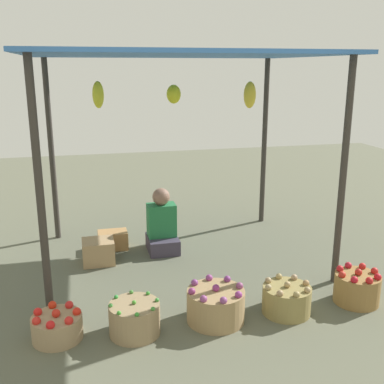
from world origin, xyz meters
TOP-DOWN VIEW (x-y plane):
  - ground_plane at (0.00, 0.00)m, footprint 14.00×14.00m
  - market_stall_structure at (0.00, 0.01)m, footprint 3.16×2.33m
  - vendor_person at (-0.17, 0.26)m, footprint 0.36×0.44m
  - basket_red_tomatoes at (-1.35, -1.42)m, footprint 0.41×0.41m
  - basket_green_chilies at (-0.72, -1.50)m, footprint 0.43×0.43m
  - basket_purple_onions at (0.00, -1.46)m, footprint 0.51×0.51m
  - basket_potatoes at (0.67, -1.48)m, footprint 0.44×0.44m
  - basket_red_apples at (1.40, -1.46)m, footprint 0.43×0.43m
  - wooden_crate_near_vendor at (-0.76, 0.45)m, footprint 0.36×0.24m
  - wooden_crate_stacked_rear at (-0.95, 0.06)m, footprint 0.36×0.32m

SIDE VIEW (x-z plane):
  - ground_plane at x=0.00m, z-range 0.00..0.00m
  - wooden_crate_near_vendor at x=-0.76m, z-range 0.00..0.22m
  - basket_red_tomatoes at x=-1.35m, z-range -0.02..0.24m
  - basket_potatoes at x=0.67m, z-range -0.02..0.29m
  - wooden_crate_stacked_rear at x=-0.95m, z-range 0.00..0.27m
  - basket_green_chilies at x=-0.72m, z-range -0.01..0.29m
  - basket_red_apples at x=1.40m, z-range -0.02..0.32m
  - basket_purple_onions at x=0.00m, z-range -0.02..0.32m
  - vendor_person at x=-0.17m, z-range -0.09..0.69m
  - market_stall_structure at x=0.00m, z-range 0.98..3.31m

